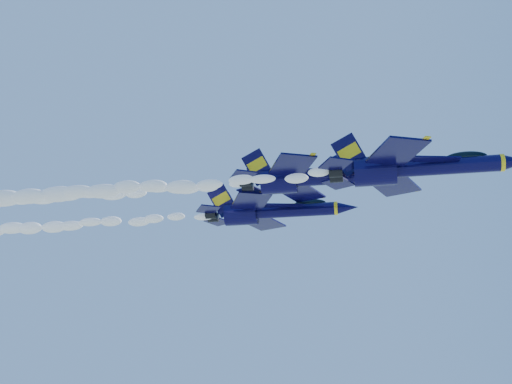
# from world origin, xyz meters

# --- Properties ---
(jet_lead) EXTENTS (18.52, 15.19, 6.88)m
(jet_lead) POSITION_xyz_m (14.73, -11.58, 151.74)
(jet_lead) COLOR #080532
(smoke_trail_jet_lead) EXTENTS (49.56, 2.21, 1.99)m
(smoke_trail_jet_lead) POSITION_xyz_m (-17.97, -11.58, 151.30)
(smoke_trail_jet_lead) COLOR white
(jet_second) EXTENTS (17.60, 14.43, 6.54)m
(jet_second) POSITION_xyz_m (4.68, -6.58, 153.24)
(jet_second) COLOR #080532
(smoke_trail_jet_second) EXTENTS (49.56, 2.10, 1.89)m
(smoke_trail_jet_second) POSITION_xyz_m (-27.62, -6.58, 152.80)
(smoke_trail_jet_second) COLOR white
(jet_third) EXTENTS (17.83, 14.63, 6.63)m
(jet_third) POSITION_xyz_m (-0.88, 1.36, 152.48)
(jet_third) COLOR #080532
(smoke_trail_jet_third) EXTENTS (49.56, 2.13, 1.92)m
(smoke_trail_jet_third) POSITION_xyz_m (-33.28, 1.36, 152.04)
(smoke_trail_jet_third) COLOR white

